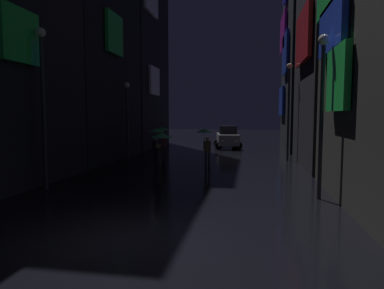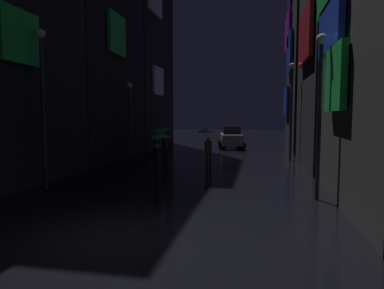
% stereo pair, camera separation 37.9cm
% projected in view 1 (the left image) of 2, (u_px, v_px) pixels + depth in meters
% --- Properties ---
extents(ground_plane, '(120.00, 120.00, 0.00)m').
position_uv_depth(ground_plane, '(129.00, 240.00, 7.77)').
color(ground_plane, black).
extents(building_left_far, '(4.25, 8.69, 24.80)m').
position_uv_depth(building_left_far, '(134.00, 5.00, 29.89)').
color(building_left_far, black).
rests_on(building_left_far, ground).
extents(building_right_far, '(4.25, 8.33, 16.66)m').
position_uv_depth(building_right_far, '(312.00, 47.00, 27.58)').
color(building_right_far, black).
rests_on(building_right_far, ground).
extents(pedestrian_midstreet_left_green, '(0.90, 0.90, 2.12)m').
position_uv_depth(pedestrian_midstreet_left_green, '(205.00, 137.00, 18.21)').
color(pedestrian_midstreet_left_green, '#2D2D38').
rests_on(pedestrian_midstreet_left_green, ground).
extents(pedestrian_midstreet_centre_green, '(0.90, 0.90, 2.12)m').
position_uv_depth(pedestrian_midstreet_centre_green, '(160.00, 144.00, 14.06)').
color(pedestrian_midstreet_centre_green, black).
rests_on(pedestrian_midstreet_centre_green, ground).
extents(pedestrian_far_right_green, '(0.90, 0.90, 2.12)m').
position_uv_depth(pedestrian_far_right_green, '(156.00, 136.00, 18.69)').
color(pedestrian_far_right_green, '#2D2D38').
rests_on(pedestrian_far_right_green, ground).
extents(pedestrian_foreground_left_green, '(0.90, 0.90, 2.12)m').
position_uv_depth(pedestrian_foreground_left_green, '(163.00, 134.00, 20.82)').
color(pedestrian_foreground_left_green, black).
rests_on(pedestrian_foreground_left_green, ground).
extents(car_distant, '(2.64, 4.32, 1.92)m').
position_uv_depth(car_distant, '(227.00, 137.00, 29.44)').
color(car_distant, '#99999E').
rests_on(car_distant, ground).
extents(streetlamp_right_far, '(0.36, 0.36, 6.01)m').
position_uv_depth(streetlamp_right_far, '(289.00, 101.00, 21.15)').
color(streetlamp_right_far, '#2D2D33').
rests_on(streetlamp_right_far, ground).
extents(streetlamp_left_near, '(0.36, 0.36, 6.05)m').
position_uv_depth(streetlamp_left_near, '(43.00, 91.00, 12.77)').
color(streetlamp_left_near, '#2D2D33').
rests_on(streetlamp_left_near, ground).
extents(streetlamp_left_far, '(0.36, 0.36, 4.89)m').
position_uv_depth(streetlamp_left_far, '(127.00, 111.00, 21.55)').
color(streetlamp_left_far, '#2D2D33').
rests_on(streetlamp_left_far, ground).
extents(streetlamp_right_near, '(0.36, 0.36, 5.46)m').
position_uv_depth(streetlamp_right_near, '(322.00, 97.00, 11.30)').
color(streetlamp_right_near, '#2D2D33').
rests_on(streetlamp_right_near, ground).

